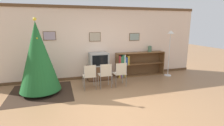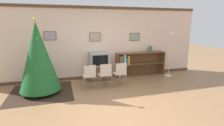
{
  "view_description": "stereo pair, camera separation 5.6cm",
  "coord_description": "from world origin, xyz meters",
  "px_view_note": "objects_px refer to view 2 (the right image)",
  "views": [
    {
      "loc": [
        -1.35,
        -3.93,
        2.05
      ],
      "look_at": [
        0.27,
        1.41,
        0.81
      ],
      "focal_mm": 28.0,
      "sensor_mm": 36.0,
      "label": 1
    },
    {
      "loc": [
        -1.3,
        -3.94,
        2.05
      ],
      "look_at": [
        0.27,
        1.41,
        0.81
      ],
      "focal_mm": 28.0,
      "sensor_mm": 36.0,
      "label": 2
    }
  ],
  "objects_px": {
    "folding_chair_right": "(120,73)",
    "bookshelf": "(133,64)",
    "christmas_tree": "(38,57)",
    "vase": "(150,49)",
    "folding_chair_left": "(90,75)",
    "standing_lamp": "(171,41)",
    "folding_chair_center": "(105,74)",
    "television": "(99,59)",
    "tv_console": "(99,73)"
  },
  "relations": [
    {
      "from": "christmas_tree",
      "to": "folding_chair_left",
      "type": "bearing_deg",
      "value": -5.64
    },
    {
      "from": "bookshelf",
      "to": "christmas_tree",
      "type": "bearing_deg",
      "value": -165.39
    },
    {
      "from": "christmas_tree",
      "to": "vase",
      "type": "bearing_deg",
      "value": 12.27
    },
    {
      "from": "folding_chair_left",
      "to": "folding_chair_right",
      "type": "relative_size",
      "value": 1.0
    },
    {
      "from": "tv_console",
      "to": "standing_lamp",
      "type": "relative_size",
      "value": 0.48
    },
    {
      "from": "folding_chair_left",
      "to": "vase",
      "type": "relative_size",
      "value": 3.47
    },
    {
      "from": "christmas_tree",
      "to": "bookshelf",
      "type": "bearing_deg",
      "value": 14.61
    },
    {
      "from": "vase",
      "to": "standing_lamp",
      "type": "relative_size",
      "value": 0.13
    },
    {
      "from": "folding_chair_left",
      "to": "folding_chair_right",
      "type": "distance_m",
      "value": 1.03
    },
    {
      "from": "folding_chair_left",
      "to": "vase",
      "type": "height_order",
      "value": "vase"
    },
    {
      "from": "tv_console",
      "to": "vase",
      "type": "bearing_deg",
      "value": 2.77
    },
    {
      "from": "christmas_tree",
      "to": "standing_lamp",
      "type": "relative_size",
      "value": 1.23
    },
    {
      "from": "christmas_tree",
      "to": "folding_chair_left",
      "type": "xyz_separation_m",
      "value": [
        1.47,
        -0.15,
        -0.65
      ]
    },
    {
      "from": "folding_chair_right",
      "to": "standing_lamp",
      "type": "xyz_separation_m",
      "value": [
        2.29,
        0.63,
        0.92
      ]
    },
    {
      "from": "folding_chair_center",
      "to": "folding_chair_left",
      "type": "bearing_deg",
      "value": 180.0
    },
    {
      "from": "christmas_tree",
      "to": "folding_chair_center",
      "type": "xyz_separation_m",
      "value": [
        1.99,
        -0.15,
        -0.65
      ]
    },
    {
      "from": "bookshelf",
      "to": "vase",
      "type": "height_order",
      "value": "vase"
    },
    {
      "from": "bookshelf",
      "to": "standing_lamp",
      "type": "distance_m",
      "value": 1.73
    },
    {
      "from": "christmas_tree",
      "to": "standing_lamp",
      "type": "height_order",
      "value": "christmas_tree"
    },
    {
      "from": "bookshelf",
      "to": "standing_lamp",
      "type": "relative_size",
      "value": 1.11
    },
    {
      "from": "television",
      "to": "folding_chair_right",
      "type": "height_order",
      "value": "television"
    },
    {
      "from": "folding_chair_left",
      "to": "vase",
      "type": "xyz_separation_m",
      "value": [
        2.67,
        1.05,
        0.6
      ]
    },
    {
      "from": "folding_chair_left",
      "to": "folding_chair_right",
      "type": "height_order",
      "value": "same"
    },
    {
      "from": "folding_chair_left",
      "to": "television",
      "type": "bearing_deg",
      "value": 61.34
    },
    {
      "from": "folding_chair_left",
      "to": "standing_lamp",
      "type": "xyz_separation_m",
      "value": [
        3.32,
        0.63,
        0.92
      ]
    },
    {
      "from": "christmas_tree",
      "to": "folding_chair_right",
      "type": "relative_size",
      "value": 2.73
    },
    {
      "from": "christmas_tree",
      "to": "vase",
      "type": "relative_size",
      "value": 9.47
    },
    {
      "from": "tv_console",
      "to": "folding_chair_right",
      "type": "relative_size",
      "value": 1.07
    },
    {
      "from": "bookshelf",
      "to": "standing_lamp",
      "type": "xyz_separation_m",
      "value": [
        1.42,
        -0.39,
        0.9
      ]
    },
    {
      "from": "folding_chair_center",
      "to": "bookshelf",
      "type": "bearing_deg",
      "value": 36.46
    },
    {
      "from": "bookshelf",
      "to": "television",
      "type": "bearing_deg",
      "value": -176.49
    },
    {
      "from": "christmas_tree",
      "to": "television",
      "type": "xyz_separation_m",
      "value": [
        1.99,
        0.79,
        -0.34
      ]
    },
    {
      "from": "folding_chair_right",
      "to": "vase",
      "type": "relative_size",
      "value": 3.47
    },
    {
      "from": "standing_lamp",
      "to": "christmas_tree",
      "type": "bearing_deg",
      "value": -174.17
    },
    {
      "from": "bookshelf",
      "to": "folding_chair_center",
      "type": "bearing_deg",
      "value": -143.54
    },
    {
      "from": "television",
      "to": "standing_lamp",
      "type": "relative_size",
      "value": 0.38
    },
    {
      "from": "christmas_tree",
      "to": "folding_chair_right",
      "type": "distance_m",
      "value": 2.59
    },
    {
      "from": "tv_console",
      "to": "television",
      "type": "height_order",
      "value": "television"
    },
    {
      "from": "christmas_tree",
      "to": "folding_chair_left",
      "type": "relative_size",
      "value": 2.73
    },
    {
      "from": "christmas_tree",
      "to": "television",
      "type": "distance_m",
      "value": 2.16
    },
    {
      "from": "christmas_tree",
      "to": "folding_chair_left",
      "type": "height_order",
      "value": "christmas_tree"
    },
    {
      "from": "folding_chair_center",
      "to": "folding_chair_right",
      "type": "distance_m",
      "value": 0.51
    },
    {
      "from": "standing_lamp",
      "to": "folding_chair_right",
      "type": "bearing_deg",
      "value": -164.53
    },
    {
      "from": "folding_chair_center",
      "to": "standing_lamp",
      "type": "height_order",
      "value": "standing_lamp"
    },
    {
      "from": "folding_chair_left",
      "to": "standing_lamp",
      "type": "distance_m",
      "value": 3.5
    },
    {
      "from": "folding_chair_right",
      "to": "bookshelf",
      "type": "distance_m",
      "value": 1.35
    },
    {
      "from": "christmas_tree",
      "to": "folding_chair_right",
      "type": "height_order",
      "value": "christmas_tree"
    },
    {
      "from": "tv_console",
      "to": "standing_lamp",
      "type": "distance_m",
      "value": 3.04
    },
    {
      "from": "folding_chair_left",
      "to": "bookshelf",
      "type": "bearing_deg",
      "value": 28.33
    },
    {
      "from": "folding_chair_right",
      "to": "bookshelf",
      "type": "relative_size",
      "value": 0.4
    }
  ]
}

